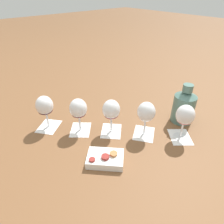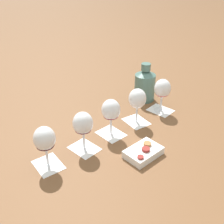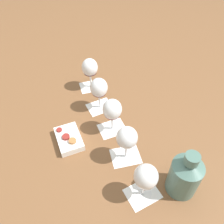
# 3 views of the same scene
# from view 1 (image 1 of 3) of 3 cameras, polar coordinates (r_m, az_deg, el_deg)

# --- Properties ---
(ground_plane) EXTENTS (8.00, 8.00, 0.00)m
(ground_plane) POSITION_cam_1_polar(r_m,az_deg,el_deg) (0.95, 0.00, -5.62)
(ground_plane) COLOR brown
(tasting_card_0) EXTENTS (0.14, 0.15, 0.00)m
(tasting_card_0) POSITION_cam_1_polar(r_m,az_deg,el_deg) (0.97, 18.87, -6.72)
(tasting_card_0) COLOR white
(tasting_card_0) RESTS_ON ground_plane
(tasting_card_1) EXTENTS (0.15, 0.14, 0.00)m
(tasting_card_1) POSITION_cam_1_polar(r_m,az_deg,el_deg) (0.95, 9.09, -6.07)
(tasting_card_1) COLOR white
(tasting_card_1) RESTS_ON ground_plane
(tasting_card_2) EXTENTS (0.15, 0.15, 0.00)m
(tasting_card_2) POSITION_cam_1_polar(r_m,az_deg,el_deg) (0.96, 0.00, -5.29)
(tasting_card_2) COLOR white
(tasting_card_2) RESTS_ON ground_plane
(tasting_card_3) EXTENTS (0.14, 0.15, 0.00)m
(tasting_card_3) POSITION_cam_1_polar(r_m,az_deg,el_deg) (0.97, -8.98, -4.99)
(tasting_card_3) COLOR white
(tasting_card_3) RESTS_ON ground_plane
(tasting_card_4) EXTENTS (0.15, 0.14, 0.00)m
(tasting_card_4) POSITION_cam_1_polar(r_m,az_deg,el_deg) (1.03, -17.57, -3.93)
(tasting_card_4) COLOR white
(tasting_card_4) RESTS_ON ground_plane
(wine_glass_0) EXTENTS (0.08, 0.08, 0.17)m
(wine_glass_0) POSITION_cam_1_polar(r_m,az_deg,el_deg) (0.91, 20.12, -1.23)
(wine_glass_0) COLOR white
(wine_glass_0) RESTS_ON tasting_card_0
(wine_glass_1) EXTENTS (0.08, 0.08, 0.17)m
(wine_glass_1) POSITION_cam_1_polar(r_m,az_deg,el_deg) (0.88, 9.71, -0.41)
(wine_glass_1) COLOR white
(wine_glass_1) RESTS_ON tasting_card_1
(wine_glass_2) EXTENTS (0.08, 0.08, 0.17)m
(wine_glass_2) POSITION_cam_1_polar(r_m,az_deg,el_deg) (0.89, 0.00, 0.39)
(wine_glass_2) COLOR white
(wine_glass_2) RESTS_ON tasting_card_2
(wine_glass_3) EXTENTS (0.08, 0.08, 0.17)m
(wine_glass_3) POSITION_cam_1_polar(r_m,az_deg,el_deg) (0.91, -9.58, 0.61)
(wine_glass_3) COLOR white
(wine_glass_3) RESTS_ON tasting_card_3
(wine_glass_4) EXTENTS (0.08, 0.08, 0.17)m
(wine_glass_4) POSITION_cam_1_polar(r_m,az_deg,el_deg) (0.97, -18.67, 1.41)
(wine_glass_4) COLOR white
(wine_glass_4) RESTS_ON tasting_card_4
(ceramic_vase) EXTENTS (0.11, 0.11, 0.20)m
(ceramic_vase) POSITION_cam_1_polar(r_m,az_deg,el_deg) (1.04, 19.85, 1.68)
(ceramic_vase) COLOR #4C7066
(ceramic_vase) RESTS_ON ground_plane
(snack_dish) EXTENTS (0.17, 0.17, 0.04)m
(snack_dish) POSITION_cam_1_polar(r_m,az_deg,el_deg) (0.80, -1.91, -13.14)
(snack_dish) COLOR white
(snack_dish) RESTS_ON ground_plane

